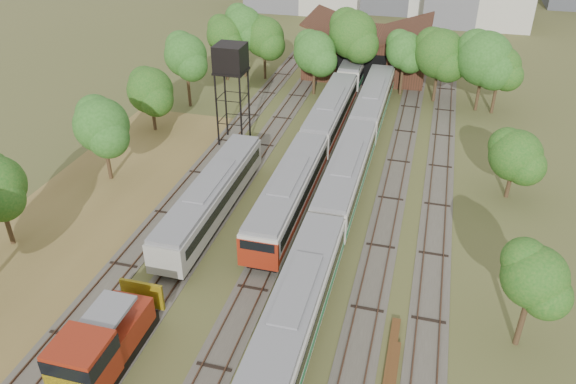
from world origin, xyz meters
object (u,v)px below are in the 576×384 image
(shunter_locomotive, at_px, (101,348))
(water_tower, at_px, (231,61))
(railcar_red_set, at_px, (313,149))
(railcar_green_set, at_px, (346,176))

(shunter_locomotive, height_order, water_tower, water_tower)
(railcar_red_set, xyz_separation_m, shunter_locomotive, (-6.00, -27.66, -0.07))
(shunter_locomotive, bearing_deg, water_tower, 95.83)
(railcar_green_set, height_order, water_tower, water_tower)
(railcar_red_set, bearing_deg, shunter_locomotive, -102.24)
(water_tower, bearing_deg, railcar_green_set, -30.80)
(shunter_locomotive, relative_size, water_tower, 0.78)
(railcar_green_set, xyz_separation_m, shunter_locomotive, (-10.00, -23.24, -0.06))
(railcar_green_set, height_order, shunter_locomotive, shunter_locomotive)
(shunter_locomotive, xyz_separation_m, water_tower, (-3.17, 31.10, 6.82))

